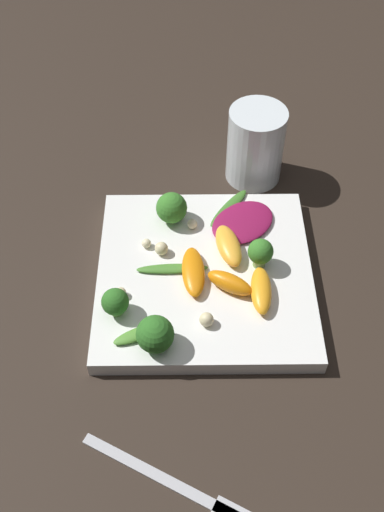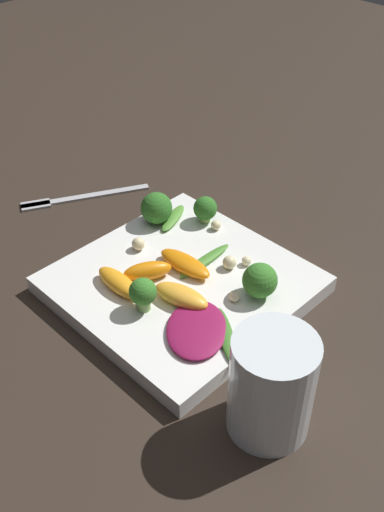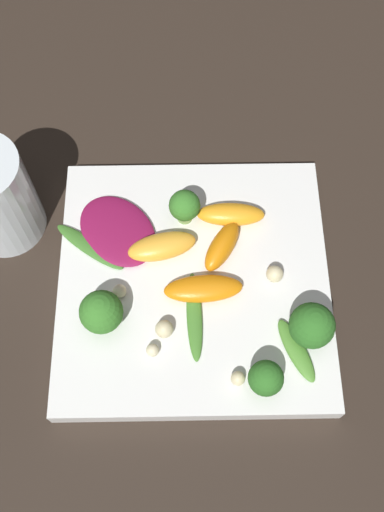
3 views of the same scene
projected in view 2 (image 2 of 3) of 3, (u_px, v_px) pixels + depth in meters
The scene contains 21 objects.
ground_plane at pixel (182, 291), 0.73m from camera, with size 2.40×2.40×0.00m, color #2D231C.
plate at pixel (182, 284), 0.72m from camera, with size 0.26×0.26×0.02m.
drinking_glass at pixel (271, 386), 0.55m from camera, with size 0.08×0.08×0.11m.
fork at pixel (71, 198), 0.88m from camera, with size 0.18×0.10×0.01m.
radicchio_leaf_0 at pixel (197, 329), 0.64m from camera, with size 0.11×0.11×0.01m.
orange_segment_0 at pixel (118, 282), 0.69m from camera, with size 0.03×0.07×0.02m.
orange_segment_1 at pixel (148, 271), 0.71m from camera, with size 0.06×0.05×0.02m.
orange_segment_2 at pixel (181, 296), 0.68m from camera, with size 0.04×0.07×0.02m.
orange_segment_3 at pixel (185, 263), 0.72m from camera, with size 0.03×0.08×0.02m.
broccoli_floret_0 at pixel (156, 208), 0.79m from camera, with size 0.04×0.04×0.04m.
broccoli_floret_1 at pixel (143, 293), 0.66m from camera, with size 0.03×0.03×0.04m.
broccoli_floret_2 at pixel (205, 209), 0.79m from camera, with size 0.03×0.03×0.04m.
broccoli_floret_3 at pixel (260, 281), 0.68m from camera, with size 0.04×0.04×0.04m.
arugula_sprig_0 at pixel (207, 262), 0.73m from camera, with size 0.09×0.02×0.01m.
arugula_sprig_1 at pixel (173, 218), 0.81m from camera, with size 0.07×0.04×0.01m.
arugula_sprig_2 at pixel (226, 335), 0.64m from camera, with size 0.06×0.08×0.01m.
macadamia_nut_0 at pixel (234, 296), 0.68m from camera, with size 0.01×0.01×0.01m.
macadamia_nut_1 at pixel (230, 262), 0.72m from camera, with size 0.02×0.02×0.02m.
macadamia_nut_2 at pixel (136, 245), 0.75m from camera, with size 0.02×0.02×0.02m.
macadamia_nut_3 at pixel (246, 261), 0.73m from camera, with size 0.01×0.01×0.01m.
macadamia_nut_4 at pixel (216, 225), 0.79m from camera, with size 0.01×0.01×0.01m.
Camera 2 is at (-0.37, -0.39, 0.49)m, focal length 42.00 mm.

